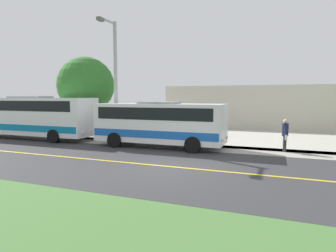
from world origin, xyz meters
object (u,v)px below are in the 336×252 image
(street_light_pole, at_px, (115,77))
(parked_car_near, at_px, (185,127))
(commercial_building, at_px, (278,106))
(shuttle_bus_front, at_px, (159,122))
(transit_bus_rear, at_px, (31,115))
(pedestrian_with_bags, at_px, (285,134))
(tree_curbside, at_px, (86,85))

(street_light_pole, bearing_deg, parked_car_near, 148.14)
(parked_car_near, distance_m, commercial_building, 13.36)
(shuttle_bus_front, distance_m, transit_bus_rear, 10.24)
(transit_bus_rear, height_order, commercial_building, commercial_building)
(pedestrian_with_bags, xyz_separation_m, street_light_pole, (0.65, -10.42, 3.36))
(pedestrian_with_bags, bearing_deg, shuttle_bus_front, -81.47)
(transit_bus_rear, bearing_deg, parked_car_near, 118.74)
(shuttle_bus_front, height_order, tree_curbside, tree_curbside)
(shuttle_bus_front, height_order, transit_bus_rear, transit_bus_rear)
(tree_curbside, relative_size, commercial_building, 0.28)
(pedestrian_with_bags, bearing_deg, commercial_building, -178.93)
(tree_curbside, bearing_deg, street_light_pole, 58.77)
(street_light_pole, height_order, tree_curbside, street_light_pole)
(transit_bus_rear, bearing_deg, pedestrian_with_bags, 93.40)
(parked_car_near, xyz_separation_m, commercial_building, (-11.35, 6.91, 1.39))
(transit_bus_rear, bearing_deg, shuttle_bus_front, 89.81)
(street_light_pole, bearing_deg, commercial_building, 148.50)
(shuttle_bus_front, bearing_deg, commercial_building, 158.12)
(shuttle_bus_front, xyz_separation_m, parked_car_near, (-5.59, -0.11, -0.83))
(shuttle_bus_front, relative_size, tree_curbside, 1.30)
(commercial_building, bearing_deg, transit_bus_rear, -45.23)
(shuttle_bus_front, height_order, pedestrian_with_bags, shuttle_bus_front)
(parked_car_near, xyz_separation_m, tree_curbside, (2.65, -7.38, 3.26))
(commercial_building, bearing_deg, parked_car_near, -31.33)
(parked_car_near, bearing_deg, shuttle_bus_front, 1.10)
(transit_bus_rear, xyz_separation_m, parked_car_near, (-5.56, 10.13, -1.01))
(transit_bus_rear, xyz_separation_m, pedestrian_with_bags, (-1.03, 17.34, -0.72))
(shuttle_bus_front, distance_m, pedestrian_with_bags, 7.20)
(transit_bus_rear, xyz_separation_m, commercial_building, (-16.91, 17.04, 0.38))
(transit_bus_rear, relative_size, commercial_building, 0.46)
(parked_car_near, relative_size, commercial_building, 0.20)
(shuttle_bus_front, bearing_deg, parked_car_near, -178.90)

